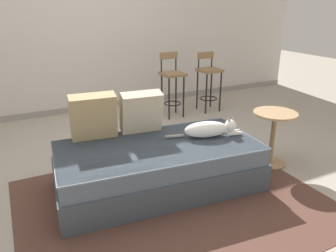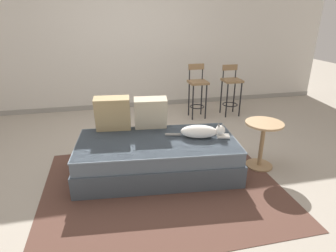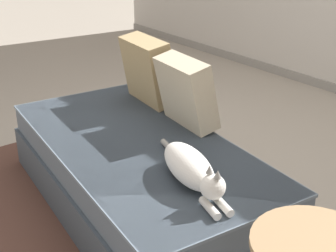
# 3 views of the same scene
# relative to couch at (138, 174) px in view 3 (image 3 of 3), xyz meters

# --- Properties ---
(ground_plane) EXTENTS (16.00, 16.00, 0.00)m
(ground_plane) POSITION_rel_couch_xyz_m (0.00, 0.40, -0.21)
(ground_plane) COLOR #A89E8E
(ground_plane) RESTS_ON ground
(area_rug) EXTENTS (2.52, 2.00, 0.01)m
(area_rug) POSITION_rel_couch_xyz_m (0.00, -0.30, -0.21)
(area_rug) COLOR brown
(area_rug) RESTS_ON ground
(couch) EXTENTS (1.90, 1.07, 0.42)m
(couch) POSITION_rel_couch_xyz_m (0.00, 0.00, 0.00)
(couch) COLOR #44505B
(couch) RESTS_ON ground
(throw_pillow_corner) EXTENTS (0.43, 0.25, 0.43)m
(throw_pillow_corner) POSITION_rel_couch_xyz_m (-0.46, 0.40, 0.42)
(throw_pillow_corner) COLOR tan
(throw_pillow_corner) RESTS_ON couch
(throw_pillow_middle) EXTENTS (0.41, 0.26, 0.41)m
(throw_pillow_middle) POSITION_rel_couch_xyz_m (-0.01, 0.35, 0.41)
(throw_pillow_middle) COLOR beige
(throw_pillow_middle) RESTS_ON couch
(cat) EXTENTS (0.72, 0.28, 0.19)m
(cat) POSITION_rel_couch_xyz_m (0.51, -0.04, 0.28)
(cat) COLOR white
(cat) RESTS_ON couch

